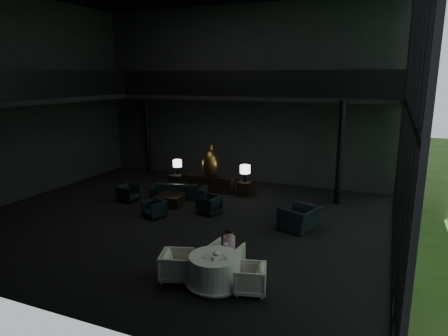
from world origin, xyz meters
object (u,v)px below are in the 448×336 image
at_px(console, 210,184).
at_px(dining_table, 215,272).
at_px(table_lamp_right, 245,170).
at_px(dining_chair_north, 226,255).
at_px(table_lamp_left, 177,164).
at_px(sofa, 179,186).
at_px(window_armchair, 300,213).
at_px(side_table_left, 177,181).
at_px(child, 229,241).
at_px(coffee_table, 170,200).
at_px(lounge_armchair_west, 128,193).
at_px(lounge_armchair_south, 154,209).
at_px(bronze_urn, 210,163).
at_px(lounge_armchair_east, 209,205).
at_px(dining_chair_west, 177,264).
at_px(dining_chair_east, 250,278).
at_px(side_table_right, 245,189).

relative_size(console, dining_table, 1.52).
relative_size(table_lamp_right, dining_chair_north, 0.88).
height_order(table_lamp_left, sofa, table_lamp_left).
relative_size(table_lamp_right, dining_table, 0.51).
bearing_deg(window_armchair, side_table_left, -96.90).
distance_m(table_lamp_left, child, 8.11).
bearing_deg(side_table_left, coffee_table, -66.67).
bearing_deg(console, lounge_armchair_west, -133.25).
relative_size(lounge_armchair_south, dining_chair_north, 0.76).
bearing_deg(bronze_urn, lounge_armchair_west, -132.93).
xyz_separation_m(side_table_left, coffee_table, (0.99, -2.29, -0.09)).
xyz_separation_m(side_table_left, table_lamp_left, (0.00, 0.12, 0.77)).
bearing_deg(lounge_armchair_east, sofa, -112.52).
height_order(side_table_left, dining_chair_west, dining_chair_west).
bearing_deg(child, bronze_urn, -61.39).
height_order(table_lamp_right, dining_chair_east, table_lamp_right).
relative_size(side_table_left, sofa, 0.24).
bearing_deg(side_table_left, dining_chair_north, -51.58).
height_order(bronze_urn, side_table_left, bronze_urn).
distance_m(bronze_urn, window_armchair, 5.46).
height_order(lounge_armchair_south, window_armchair, window_armchair).
bearing_deg(window_armchair, lounge_armchair_east, -76.32).
bearing_deg(dining_chair_west, dining_table, -101.69).
distance_m(side_table_right, lounge_armchair_east, 2.70).
relative_size(window_armchair, dining_chair_north, 1.63).
xyz_separation_m(console, lounge_armchair_south, (-0.42, -3.78, -0.03)).
bearing_deg(dining_chair_east, lounge_armchair_east, -160.66).
distance_m(window_armchair, dining_chair_north, 3.71).
height_order(table_lamp_left, child, table_lamp_left).
xyz_separation_m(side_table_left, table_lamp_right, (3.20, 0.11, 0.79)).
bearing_deg(dining_chair_north, side_table_left, -46.12).
bearing_deg(side_table_right, lounge_armchair_south, -118.27).
xyz_separation_m(table_lamp_left, dining_chair_east, (5.95, -7.22, -0.73)).
bearing_deg(dining_chair_west, table_lamp_right, -10.16).
xyz_separation_m(table_lamp_left, lounge_armchair_west, (-0.81, -2.56, -0.75)).
distance_m(table_lamp_left, dining_table, 8.88).
bearing_deg(table_lamp_left, lounge_armchair_east, -43.80).
bearing_deg(dining_chair_east, bronze_urn, -164.51).
xyz_separation_m(table_lamp_right, lounge_armchair_south, (-2.02, -3.77, -0.78)).
height_order(bronze_urn, dining_chair_east, bronze_urn).
height_order(lounge_armchair_south, dining_chair_north, dining_chair_north).
xyz_separation_m(dining_chair_north, dining_chair_west, (-0.91, -0.90, -0.01)).
xyz_separation_m(bronze_urn, lounge_armchair_west, (-2.41, -2.59, -0.93)).
xyz_separation_m(side_table_left, child, (5.07, -6.20, 0.47)).
relative_size(table_lamp_left, table_lamp_right, 0.91).
bearing_deg(child, dining_table, 90.34).
xyz_separation_m(dining_table, child, (-0.01, 0.93, 0.44)).
distance_m(lounge_armchair_east, dining_chair_north, 4.37).
relative_size(side_table_left, dining_chair_north, 0.75).
relative_size(lounge_armchair_west, dining_chair_east, 0.93).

